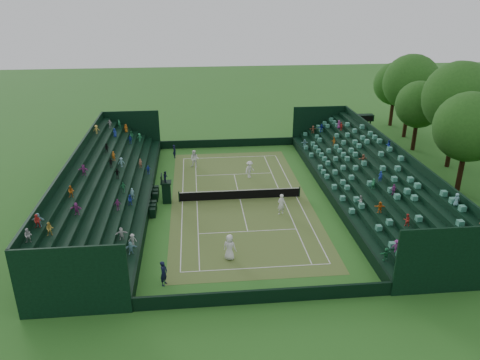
{
  "coord_description": "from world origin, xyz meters",
  "views": [
    {
      "loc": [
        -4.08,
        -40.42,
        18.92
      ],
      "look_at": [
        0.0,
        0.0,
        2.0
      ],
      "focal_mm": 35.0,
      "sensor_mm": 36.0,
      "label": 1
    }
  ],
  "objects": [
    {
      "name": "scoreboard_tower",
      "position": [
        17.75,
        16.0,
        3.14
      ],
      "size": [
        2.0,
        1.0,
        3.7
      ],
      "color": "black",
      "rests_on": "ground"
    },
    {
      "name": "perimeter_wall_east",
      "position": [
        8.48,
        0.0,
        0.5
      ],
      "size": [
        0.2,
        31.77,
        1.0
      ],
      "primitive_type": "cube",
      "color": "black",
      "rests_on": "ground"
    },
    {
      "name": "courtside_chairs",
      "position": [
        -8.06,
        -0.46,
        0.45
      ],
      "size": [
        0.55,
        5.52,
        1.19
      ],
      "color": "black",
      "rests_on": "ground"
    },
    {
      "name": "south_grandstand",
      "position": [
        -12.66,
        0.0,
        1.55
      ],
      "size": [
        6.6,
        32.0,
        4.9
      ],
      "color": "black",
      "rests_on": "ground"
    },
    {
      "name": "player_near_east",
      "position": [
        3.31,
        -3.48,
        0.98
      ],
      "size": [
        0.84,
        0.71,
        1.95
      ],
      "primitive_type": "imported",
      "rotation": [
        0.0,
        0.0,
        3.54
      ],
      "color": "white",
      "rests_on": "ground"
    },
    {
      "name": "north_grandstand",
      "position": [
        12.66,
        0.0,
        1.55
      ],
      "size": [
        6.6,
        32.0,
        4.9
      ],
      "color": "black",
      "rests_on": "ground"
    },
    {
      "name": "perimeter_wall_west",
      "position": [
        -8.48,
        0.0,
        0.5
      ],
      "size": [
        0.2,
        31.77,
        1.0
      ],
      "primitive_type": "cube",
      "color": "black",
      "rests_on": "ground"
    },
    {
      "name": "perimeter_wall_north",
      "position": [
        0.0,
        15.88,
        0.5
      ],
      "size": [
        17.17,
        0.2,
        1.0
      ],
      "primitive_type": "cube",
      "color": "black",
      "rests_on": "ground"
    },
    {
      "name": "tree_row",
      "position": [
        23.74,
        9.03,
        6.88
      ],
      "size": [
        9.83,
        35.47,
        11.75
      ],
      "color": "black",
      "rests_on": "ground"
    },
    {
      "name": "ground",
      "position": [
        0.0,
        0.0,
        0.0
      ],
      "size": [
        160.0,
        160.0,
        0.0
      ],
      "primitive_type": "plane",
      "color": "#2E6921",
      "rests_on": "ground"
    },
    {
      "name": "perimeter_wall_south",
      "position": [
        0.0,
        -15.88,
        0.5
      ],
      "size": [
        17.17,
        0.2,
        1.0
      ],
      "primitive_type": "cube",
      "color": "black",
      "rests_on": "ground"
    },
    {
      "name": "player_near_west",
      "position": [
        -1.83,
        -10.46,
        1.02
      ],
      "size": [
        1.17,
        1.0,
        2.03
      ],
      "primitive_type": "imported",
      "rotation": [
        0.0,
        0.0,
        2.71
      ],
      "color": "silver",
      "rests_on": "ground"
    },
    {
      "name": "player_far_east",
      "position": [
        1.57,
        5.36,
        0.93
      ],
      "size": [
        1.38,
        1.29,
        1.87
      ],
      "primitive_type": "imported",
      "rotation": [
        0.0,
        0.0,
        0.67
      ],
      "color": "white",
      "rests_on": "ground"
    },
    {
      "name": "line_judge_south",
      "position": [
        -6.54,
        -13.24,
        0.91
      ],
      "size": [
        0.67,
        0.78,
        1.82
      ],
      "primitive_type": "imported",
      "rotation": [
        0.0,
        0.0,
        1.16
      ],
      "color": "black",
      "rests_on": "ground"
    },
    {
      "name": "player_far_west",
      "position": [
        -4.2,
        9.02,
        1.0
      ],
      "size": [
        1.15,
        1.01,
        1.99
      ],
      "primitive_type": "imported",
      "rotation": [
        0.0,
        0.0,
        -0.31
      ],
      "color": "white",
      "rests_on": "ground"
    },
    {
      "name": "court_surface",
      "position": [
        0.0,
        0.0,
        0.01
      ],
      "size": [
        12.97,
        26.77,
        0.01
      ],
      "primitive_type": "cube",
      "color": "#2F6E24",
      "rests_on": "ground"
    },
    {
      "name": "tennis_net",
      "position": [
        0.0,
        0.0,
        0.53
      ],
      "size": [
        11.67,
        0.1,
        1.06
      ],
      "color": "black",
      "rests_on": "ground"
    },
    {
      "name": "line_judge_north",
      "position": [
        -6.54,
        12.44,
        0.8
      ],
      "size": [
        0.49,
        0.65,
        1.6
      ],
      "primitive_type": "imported",
      "rotation": [
        0.0,
        0.0,
        1.78
      ],
      "color": "black",
      "rests_on": "ground"
    },
    {
      "name": "umpire_chair",
      "position": [
        -6.94,
        0.0,
        1.35
      ],
      "size": [
        1.0,
        1.0,
        3.15
      ],
      "color": "black",
      "rests_on": "ground"
    }
  ]
}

